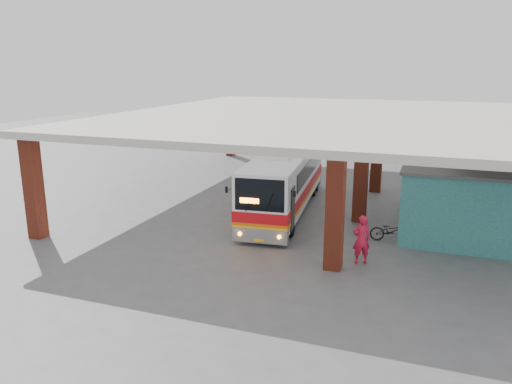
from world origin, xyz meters
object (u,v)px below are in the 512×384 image
object	(u,v)px
coach_bus	(285,180)
red_chair	(409,202)
motorcycle	(391,231)
pedestrian	(361,239)

from	to	relation	value
coach_bus	red_chair	size ratio (longest dim) A/B	15.60
motorcycle	red_chair	bearing A→B (deg)	-11.42
coach_bus	motorcycle	distance (m)	6.24
pedestrian	red_chair	bearing A→B (deg)	-127.47
coach_bus	pedestrian	size ratio (longest dim) A/B	5.98
coach_bus	pedestrian	world-z (taller)	coach_bus
motorcycle	coach_bus	bearing A→B (deg)	55.70
coach_bus	red_chair	xyz separation A→B (m)	(5.86, 2.64, -1.25)
red_chair	motorcycle	bearing A→B (deg)	-101.60
pedestrian	red_chair	size ratio (longest dim) A/B	2.61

